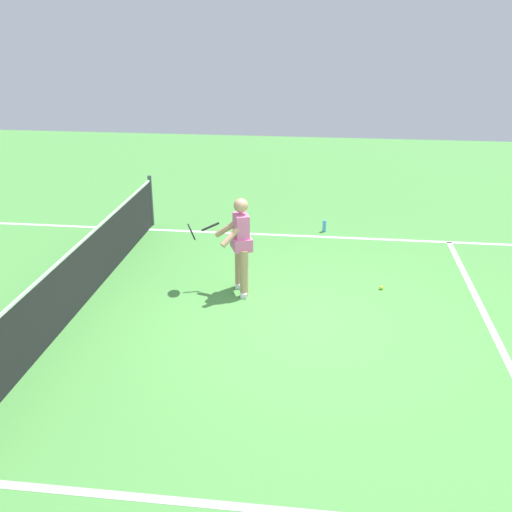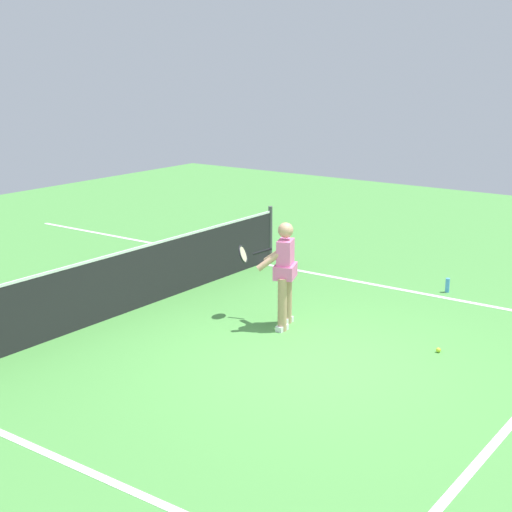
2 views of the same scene
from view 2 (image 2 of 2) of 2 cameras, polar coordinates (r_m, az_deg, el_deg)
ground_plane at (r=10.03m, az=4.30°, el=-7.82°), size 27.73×27.73×0.00m
sideline_left_marking at (r=7.52m, az=-10.77°, el=-16.10°), size 0.10×19.33×0.01m
sideline_right_marking at (r=13.04m, az=12.59°, el=-2.80°), size 0.10×19.33×0.01m
court_net at (r=11.87m, az=-9.68°, el=-1.87°), size 7.83×0.08×1.06m
tennis_player at (r=11.02m, az=2.04°, el=-1.06°), size 0.67×1.11×1.55m
tennis_ball_near at (r=10.57m, az=13.38°, el=-6.80°), size 0.07×0.07×0.07m
water_bottle at (r=13.22m, az=14.02°, el=-2.12°), size 0.07×0.07×0.24m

